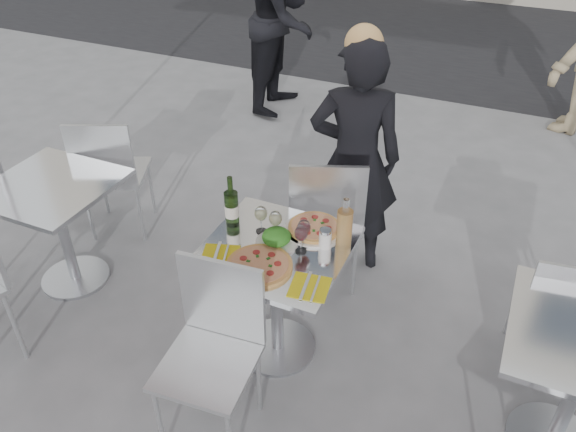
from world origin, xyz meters
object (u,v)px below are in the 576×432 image
at_px(pizza_far, 314,228).
at_px(wineglass_red_a, 304,228).
at_px(main_table, 276,279).
at_px(wineglass_red_b, 301,234).
at_px(side_chair_lfar, 110,169).
at_px(chair_far, 326,213).
at_px(side_table_left, 58,213).
at_px(sugar_shaker, 325,238).
at_px(carafe, 344,228).
at_px(napkin_right, 310,287).
at_px(side_chair_rfar, 560,307).
at_px(woman_diner, 355,160).
at_px(pizza_near, 259,265).
at_px(salad_plate, 277,238).
at_px(napkin_left, 220,255).
at_px(pedestrian_a, 284,18).
at_px(wineglass_white_b, 276,219).
at_px(wineglass_white_a, 261,214).
at_px(chair_near, 214,339).
at_px(wine_bottle, 232,207).

bearing_deg(pizza_far, wineglass_red_a, -90.36).
distance_m(main_table, wineglass_red_b, 0.35).
height_order(main_table, side_chair_lfar, side_chair_lfar).
xyz_separation_m(chair_far, wineglass_red_b, (0.09, -0.60, 0.28)).
relative_size(side_table_left, side_chair_lfar, 0.79).
xyz_separation_m(side_table_left, sugar_shaker, (1.73, 0.11, 0.26)).
distance_m(carafe, napkin_right, 0.37).
distance_m(wineglass_red_a, wineglass_red_b, 0.05).
height_order(side_table_left, wineglass_red_a, wineglass_red_a).
relative_size(side_chair_rfar, napkin_right, 4.07).
distance_m(side_chair_lfar, pizza_far, 1.70).
bearing_deg(carafe, woman_diner, 104.49).
bearing_deg(pizza_far, side_chair_lfar, 168.72).
xyz_separation_m(pizza_near, wineglass_red_b, (0.14, 0.19, 0.10)).
distance_m(salad_plate, napkin_left, 0.30).
distance_m(woman_diner, salad_plate, 0.93).
bearing_deg(carafe, pedestrian_a, 119.44).
relative_size(side_chair_lfar, woman_diner, 0.60).
height_order(sugar_shaker, wineglass_red_a, wineglass_red_a).
bearing_deg(main_table, wineglass_white_b, 115.79).
bearing_deg(wineglass_white_b, wineglass_red_a, -3.95).
bearing_deg(wineglass_red_b, pizza_far, 91.80).
bearing_deg(wineglass_white_a, side_table_left, -176.07).
bearing_deg(napkin_right, pizza_far, 100.70).
xyz_separation_m(chair_near, sugar_shaker, (0.31, 0.62, 0.25)).
bearing_deg(wineglass_red_b, chair_near, -111.44).
bearing_deg(woman_diner, sugar_shaker, 79.76).
bearing_deg(napkin_right, pizza_near, 164.20).
relative_size(main_table, carafe, 2.59).
bearing_deg(pedestrian_a, napkin_right, -156.16).
height_order(side_table_left, woman_diner, woman_diner).
xyz_separation_m(side_chair_rfar, carafe, (-1.08, -0.29, 0.37)).
xyz_separation_m(chair_far, pizza_far, (0.08, -0.41, 0.19)).
relative_size(wineglass_red_b, napkin_left, 0.69).
height_order(chair_near, wineglass_white_b, chair_near).
bearing_deg(pizza_near, side_chair_lfar, 154.79).
relative_size(chair_near, napkin_right, 4.54).
bearing_deg(side_table_left, wineglass_white_a, 3.93).
bearing_deg(wineglass_white_a, side_chair_rfar, 12.77).
bearing_deg(pizza_near, wineglass_red_a, 62.05).
height_order(pedestrian_a, pizza_far, pedestrian_a).
height_order(napkin_left, napkin_right, same).
bearing_deg(wineglass_red_b, wine_bottle, 171.09).
distance_m(main_table, chair_near, 0.52).
xyz_separation_m(chair_far, napkin_left, (-0.27, -0.80, 0.18)).
xyz_separation_m(side_chair_lfar, wine_bottle, (1.23, -0.46, 0.30)).
distance_m(side_chair_rfar, wineglass_red_b, 1.38).
relative_size(carafe, wineglass_white_b, 1.84).
bearing_deg(side_chair_lfar, main_table, 136.72).
relative_size(pizza_far, carafe, 1.09).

